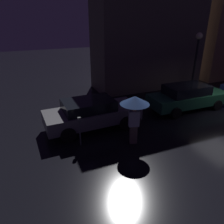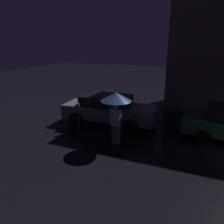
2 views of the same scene
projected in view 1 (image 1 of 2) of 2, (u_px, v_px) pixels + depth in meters
name	position (u px, v px, depth m)	size (l,w,h in m)	color
building_facade_left	(149.00, 31.00, 15.64)	(7.96, 3.00, 8.02)	#564C47
parked_car_grey	(92.00, 113.00, 10.45)	(4.59, 1.97, 1.45)	slate
parked_car_green	(187.00, 97.00, 12.65)	(4.73, 1.93, 1.45)	#1E5638
pedestrian_with_umbrella	(135.00, 105.00, 8.77)	(1.20, 1.20, 2.14)	#66564C
parking_meter	(80.00, 128.00, 8.97)	(0.12, 0.10, 1.30)	#4C5154
street_lamp_near	(197.00, 51.00, 14.55)	(0.43, 0.43, 4.06)	black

